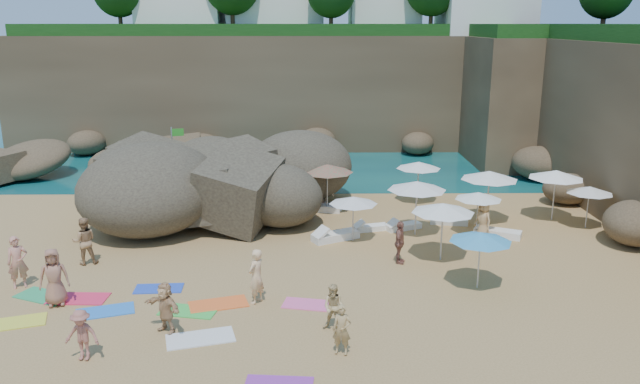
{
  "coord_description": "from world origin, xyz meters",
  "views": [
    {
      "loc": [
        1.71,
        -22.22,
        8.85
      ],
      "look_at": [
        2.0,
        3.0,
        2.0
      ],
      "focal_mm": 35.0,
      "sensor_mm": 36.0,
      "label": 1
    }
  ],
  "objects_px": {
    "person_stand_2": "(326,189)",
    "person_stand_5": "(221,184)",
    "parasol_1": "(419,165)",
    "lounger_0": "(370,228)",
    "parasol_2": "(556,174)",
    "person_stand_4": "(483,220)",
    "person_stand_3": "(400,242)",
    "person_stand_0": "(18,262)",
    "rock_outcrop": "(227,209)",
    "person_stand_1": "(84,241)",
    "parasol_0": "(227,190)",
    "person_stand_6": "(256,276)",
    "flag_pole": "(175,150)"
  },
  "relations": [
    {
      "from": "person_stand_2",
      "to": "person_stand_5",
      "type": "xyz_separation_m",
      "value": [
        -5.41,
        1.09,
        -0.01
      ]
    },
    {
      "from": "parasol_1",
      "to": "lounger_0",
      "type": "height_order",
      "value": "parasol_1"
    },
    {
      "from": "parasol_2",
      "to": "lounger_0",
      "type": "relative_size",
      "value": 1.62
    },
    {
      "from": "parasol_2",
      "to": "person_stand_4",
      "type": "height_order",
      "value": "parasol_2"
    },
    {
      "from": "person_stand_3",
      "to": "parasol_1",
      "type": "bearing_deg",
      "value": 0.79
    },
    {
      "from": "parasol_1",
      "to": "person_stand_2",
      "type": "relative_size",
      "value": 1.34
    },
    {
      "from": "person_stand_3",
      "to": "person_stand_0",
      "type": "bearing_deg",
      "value": 113.53
    },
    {
      "from": "person_stand_0",
      "to": "parasol_2",
      "type": "bearing_deg",
      "value": -10.73
    },
    {
      "from": "rock_outcrop",
      "to": "person_stand_1",
      "type": "bearing_deg",
      "value": -121.62
    },
    {
      "from": "parasol_0",
      "to": "person_stand_5",
      "type": "height_order",
      "value": "parasol_0"
    },
    {
      "from": "rock_outcrop",
      "to": "parasol_1",
      "type": "distance_m",
      "value": 9.83
    },
    {
      "from": "parasol_1",
      "to": "person_stand_0",
      "type": "relative_size",
      "value": 1.21
    },
    {
      "from": "person_stand_4",
      "to": "person_stand_2",
      "type": "bearing_deg",
      "value": -159.38
    },
    {
      "from": "person_stand_2",
      "to": "person_stand_4",
      "type": "relative_size",
      "value": 1.0
    },
    {
      "from": "lounger_0",
      "to": "parasol_0",
      "type": "bearing_deg",
      "value": 166.64
    },
    {
      "from": "rock_outcrop",
      "to": "person_stand_1",
      "type": "distance_m",
      "value": 8.4
    },
    {
      "from": "parasol_1",
      "to": "person_stand_1",
      "type": "height_order",
      "value": "parasol_1"
    },
    {
      "from": "lounger_0",
      "to": "person_stand_6",
      "type": "bearing_deg",
      "value": -136.66
    },
    {
      "from": "parasol_2",
      "to": "person_stand_3",
      "type": "height_order",
      "value": "parasol_2"
    },
    {
      "from": "rock_outcrop",
      "to": "parasol_1",
      "type": "bearing_deg",
      "value": 6.78
    },
    {
      "from": "lounger_0",
      "to": "person_stand_3",
      "type": "height_order",
      "value": "person_stand_3"
    },
    {
      "from": "flag_pole",
      "to": "person_stand_3",
      "type": "height_order",
      "value": "flag_pole"
    },
    {
      "from": "parasol_0",
      "to": "person_stand_4",
      "type": "distance_m",
      "value": 10.96
    },
    {
      "from": "parasol_2",
      "to": "person_stand_2",
      "type": "relative_size",
      "value": 1.49
    },
    {
      "from": "flag_pole",
      "to": "parasol_0",
      "type": "xyz_separation_m",
      "value": [
        3.76,
        -7.29,
        -0.27
      ]
    },
    {
      "from": "parasol_2",
      "to": "person_stand_4",
      "type": "bearing_deg",
      "value": -145.51
    },
    {
      "from": "parasol_0",
      "to": "flag_pole",
      "type": "bearing_deg",
      "value": 117.29
    },
    {
      "from": "person_stand_0",
      "to": "person_stand_6",
      "type": "relative_size",
      "value": 1.0
    },
    {
      "from": "person_stand_3",
      "to": "person_stand_1",
      "type": "bearing_deg",
      "value": 104.35
    },
    {
      "from": "parasol_1",
      "to": "person_stand_3",
      "type": "relative_size",
      "value": 1.35
    },
    {
      "from": "parasol_0",
      "to": "person_stand_4",
      "type": "height_order",
      "value": "parasol_0"
    },
    {
      "from": "lounger_0",
      "to": "person_stand_4",
      "type": "bearing_deg",
      "value": -30.63
    },
    {
      "from": "parasol_1",
      "to": "person_stand_0",
      "type": "xyz_separation_m",
      "value": [
        -15.46,
        -10.41,
        -1.02
      ]
    },
    {
      "from": "person_stand_4",
      "to": "person_stand_6",
      "type": "bearing_deg",
      "value": -86.39
    },
    {
      "from": "person_stand_0",
      "to": "person_stand_4",
      "type": "bearing_deg",
      "value": -14.75
    },
    {
      "from": "parasol_1",
      "to": "person_stand_3",
      "type": "xyz_separation_m",
      "value": [
        -2.04,
        -8.3,
        -1.12
      ]
    },
    {
      "from": "person_stand_2",
      "to": "flag_pole",
      "type": "bearing_deg",
      "value": 27.91
    },
    {
      "from": "flag_pole",
      "to": "person_stand_2",
      "type": "distance_m",
      "value": 8.74
    },
    {
      "from": "lounger_0",
      "to": "person_stand_1",
      "type": "height_order",
      "value": "person_stand_1"
    },
    {
      "from": "parasol_1",
      "to": "person_stand_1",
      "type": "distance_m",
      "value": 16.24
    },
    {
      "from": "parasol_0",
      "to": "lounger_0",
      "type": "bearing_deg",
      "value": 2.34
    },
    {
      "from": "person_stand_2",
      "to": "parasol_0",
      "type": "bearing_deg",
      "value": 92.9
    },
    {
      "from": "rock_outcrop",
      "to": "parasol_1",
      "type": "relative_size",
      "value": 4.06
    },
    {
      "from": "flag_pole",
      "to": "person_stand_0",
      "type": "distance_m",
      "value": 13.35
    },
    {
      "from": "person_stand_0",
      "to": "parasol_1",
      "type": "bearing_deg",
      "value": 3.83
    },
    {
      "from": "person_stand_1",
      "to": "rock_outcrop",
      "type": "bearing_deg",
      "value": -139.19
    },
    {
      "from": "flag_pole",
      "to": "parasol_1",
      "type": "xyz_separation_m",
      "value": [
        12.78,
        -2.61,
        -0.27
      ]
    },
    {
      "from": "person_stand_2",
      "to": "person_stand_4",
      "type": "height_order",
      "value": "person_stand_4"
    },
    {
      "from": "lounger_0",
      "to": "person_stand_3",
      "type": "xyz_separation_m",
      "value": [
        0.74,
        -3.88,
        0.71
      ]
    },
    {
      "from": "lounger_0",
      "to": "person_stand_0",
      "type": "xyz_separation_m",
      "value": [
        -12.68,
        -5.99,
        0.81
      ]
    }
  ]
}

